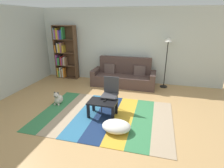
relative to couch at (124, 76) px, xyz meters
The scene contains 12 objects.
ground_plane 2.05m from the couch, 89.44° to the right, with size 14.00×14.00×0.00m, color tan.
back_wall 1.14m from the couch, 87.86° to the left, with size 6.80×0.10×2.70m, color silver.
left_wall 3.75m from the couch, 159.37° to the right, with size 0.10×5.50×2.70m, color silver.
rug 2.34m from the couch, 90.71° to the right, with size 3.31×2.29×0.01m.
couch is the anchor object (origin of this frame).
bookshelf 2.63m from the couch, behind, with size 0.90×0.28×2.07m.
coffee_table 2.33m from the couch, 91.94° to the right, with size 0.70×0.45×0.39m.
pouf 2.91m from the couch, 82.01° to the right, with size 0.63×0.50×0.22m, color white.
dog 2.51m from the couch, 127.09° to the right, with size 0.22×0.35×0.40m.
standing_lamp 1.82m from the couch, ahead, with size 0.32×0.32×1.74m.
tv_remote 2.28m from the couch, 90.74° to the right, with size 0.04×0.15×0.02m, color black.
folding_chair 1.95m from the couch, 89.42° to the right, with size 0.40×0.40×0.90m.
Camera 1 is at (1.13, -4.11, 2.33)m, focal length 28.84 mm.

